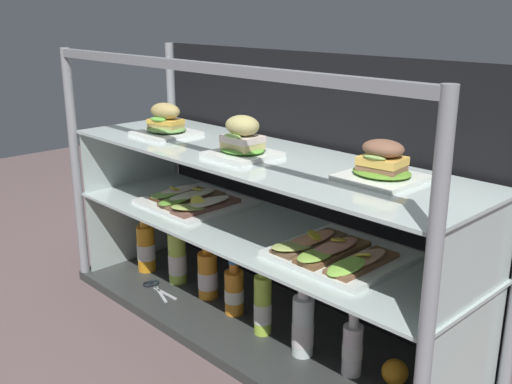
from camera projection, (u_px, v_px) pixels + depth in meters
The scene contains 21 objects.
ground_plane at pixel (256, 331), 2.01m from camera, with size 6.00×6.00×0.02m, color #634F4F.
case_base_deck at pixel (256, 324), 2.00m from camera, with size 1.53×0.49×0.03m, color #343735.
case_frame at pixel (286, 180), 1.95m from camera, with size 1.53×0.49×0.90m.
riser_lower_tier at pixel (256, 276), 1.95m from camera, with size 1.46×0.42×0.32m.
shelf_lower_glass at pixel (256, 230), 1.90m from camera, with size 1.47×0.44×0.01m, color silver.
riser_upper_tier at pixel (256, 194), 1.87m from camera, with size 1.46×0.42×0.23m.
shelf_upper_glass at pixel (256, 156), 1.83m from camera, with size 1.47×0.44×0.01m, color silver.
plated_roll_sandwich_far_left at pixel (166, 124), 2.10m from camera, with size 0.19×0.19×0.12m.
plated_roll_sandwich_near_left_corner at pixel (242, 141), 1.79m from camera, with size 0.19×0.19×0.13m.
plated_roll_sandwich_near_right_corner at pixel (382, 166), 1.54m from camera, with size 0.20×0.20×0.11m.
open_sandwich_tray_mid_left at pixel (192, 200), 2.12m from camera, with size 0.34×0.34×0.06m.
open_sandwich_tray_center at pixel (336, 253), 1.66m from camera, with size 0.34×0.33×0.06m.
juice_bottle_front_left_end at pixel (146, 248), 2.35m from camera, with size 0.07×0.07×0.23m.
juice_bottle_back_right at pixel (177, 258), 2.25m from camera, with size 0.07×0.07×0.25m.
juice_bottle_front_fourth at pixel (208, 275), 2.13m from camera, with size 0.07×0.07×0.23m.
juice_bottle_back_left at pixel (234, 291), 2.02m from camera, with size 0.07×0.07×0.20m.
juice_bottle_front_second at pixel (263, 305), 1.89m from camera, with size 0.06×0.06×0.24m.
juice_bottle_tucked_behind at pixel (303, 326), 1.77m from camera, with size 0.07×0.07×0.24m.
juice_bottle_near_post at pixel (352, 348), 1.68m from camera, with size 0.06×0.06×0.20m.
orange_fruit_beside_bottles at pixel (395, 372), 1.64m from camera, with size 0.07×0.07×0.07m, color orange.
kitchen_scissors at pixel (154, 286), 2.23m from camera, with size 0.19×0.09×0.01m.
Camera 1 is at (1.29, -1.24, 1.03)m, focal length 41.70 mm.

